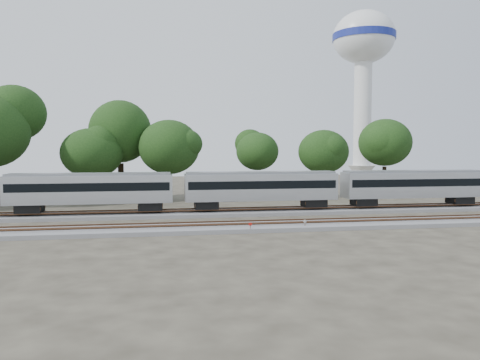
% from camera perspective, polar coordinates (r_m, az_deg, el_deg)
% --- Properties ---
extents(ground, '(160.00, 160.00, 0.00)m').
position_cam_1_polar(ground, '(48.81, -3.09, -5.25)').
color(ground, '#383328').
rests_on(ground, ground).
extents(track_far, '(160.00, 5.00, 0.73)m').
position_cam_1_polar(track_far, '(54.68, -3.78, -4.04)').
color(track_far, slate).
rests_on(track_far, ground).
extents(track_near, '(160.00, 5.00, 0.73)m').
position_cam_1_polar(track_near, '(44.86, -2.53, -5.81)').
color(track_near, slate).
rests_on(track_near, ground).
extents(train, '(93.37, 3.22, 4.75)m').
position_cam_1_polar(train, '(55.31, 2.73, -0.73)').
color(train, '#B4B7BC').
rests_on(train, ground).
extents(switch_stand_red, '(0.31, 0.08, 0.97)m').
position_cam_1_polar(switch_stand_red, '(43.06, 1.26, -5.65)').
color(switch_stand_red, '#512D19').
rests_on(switch_stand_red, ground).
extents(switch_stand_white, '(0.31, 0.12, 0.98)m').
position_cam_1_polar(switch_stand_white, '(45.03, 7.93, -5.26)').
color(switch_stand_white, '#512D19').
rests_on(switch_stand_white, ground).
extents(switch_lever, '(0.52, 0.34, 0.30)m').
position_cam_1_polar(switch_lever, '(45.32, 7.63, -5.81)').
color(switch_lever, '#512D19').
rests_on(switch_lever, ground).
extents(water_tower, '(13.63, 13.63, 37.72)m').
position_cam_1_polar(water_tower, '(109.81, 14.83, 14.42)').
color(water_tower, silver).
rests_on(water_tower, ground).
extents(tree_2, '(7.16, 7.16, 10.09)m').
position_cam_1_polar(tree_2, '(68.40, -17.61, 3.12)').
color(tree_2, black).
rests_on(tree_2, ground).
extents(tree_3, '(10.33, 10.33, 14.56)m').
position_cam_1_polar(tree_3, '(71.25, -14.40, 5.73)').
color(tree_3, black).
rests_on(tree_3, ground).
extents(tree_4, '(8.01, 8.01, 11.29)m').
position_cam_1_polar(tree_4, '(67.72, -8.63, 3.97)').
color(tree_4, black).
rests_on(tree_4, ground).
extents(tree_5, '(7.33, 7.33, 10.33)m').
position_cam_1_polar(tree_5, '(73.91, 2.12, 3.49)').
color(tree_5, black).
rests_on(tree_5, ground).
extents(tree_6, '(7.30, 7.30, 10.30)m').
position_cam_1_polar(tree_6, '(72.86, 10.16, 3.40)').
color(tree_6, black).
rests_on(tree_6, ground).
extents(tree_7, '(8.78, 8.78, 12.38)m').
position_cam_1_polar(tree_7, '(81.09, 17.25, 4.37)').
color(tree_7, black).
rests_on(tree_7, ground).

